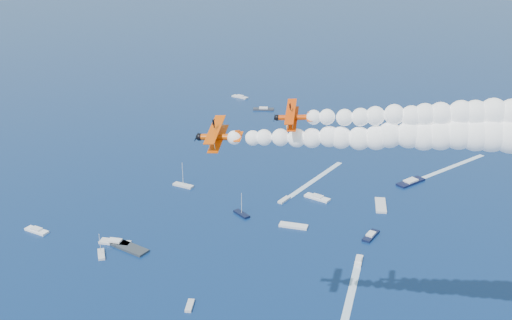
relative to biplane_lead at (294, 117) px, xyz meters
The scene contains 6 objects.
biplane_lead is the anchor object (origin of this frame).
biplane_trail 13.76m from the biplane_lead, 163.91° to the right, with size 8.22×9.22×5.55m, color #D74804, non-canonical shape.
smoke_trail_lead 26.47m from the biplane_lead, 19.75° to the left, with size 49.75×21.52×9.67m, color white, non-canonical shape.
smoke_trail_trail 13.65m from the biplane_lead, 18.60° to the left, with size 50.37×19.67×9.67m, color white, non-canonical shape.
spectator_boats 110.45m from the biplane_lead, 98.51° to the left, with size 236.01×186.15×0.70m.
boat_wakes 111.21m from the biplane_lead, 97.31° to the left, with size 53.21×140.62×0.04m.
Camera 1 is at (49.34, -70.66, 93.52)m, focal length 43.57 mm.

